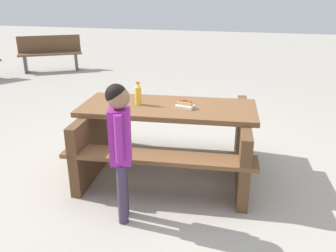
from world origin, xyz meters
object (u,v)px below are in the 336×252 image
soda_bottle (138,94)px  child_in_coat (120,137)px  picnic_table (168,133)px  hotdog_tray (185,105)px  park_bench_mid (50,52)px

soda_bottle → child_in_coat: size_ratio=0.20×
picnic_table → soda_bottle: bearing=-172.0°
picnic_table → hotdog_tray: bearing=-9.7°
picnic_table → park_bench_mid: size_ratio=1.31×
soda_bottle → child_in_coat: (0.17, -0.91, -0.10)m
picnic_table → park_bench_mid: bearing=133.9°
picnic_table → hotdog_tray: size_ratio=9.81×
picnic_table → park_bench_mid: (-4.23, 4.39, 0.00)m
picnic_table → hotdog_tray: 0.39m
soda_bottle → park_bench_mid: soda_bottle is taller
picnic_table → child_in_coat: 1.01m
soda_bottle → child_in_coat: bearing=-79.5°
soda_bottle → park_bench_mid: size_ratio=0.16×
hotdog_tray → picnic_table: bearing=170.3°
soda_bottle → park_bench_mid: 5.93m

